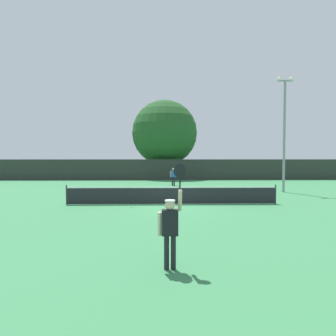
# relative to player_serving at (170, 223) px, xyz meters

# --- Properties ---
(ground_plane) EXTENTS (120.00, 120.00, 0.00)m
(ground_plane) POSITION_rel_player_serving_xyz_m (0.36, 9.59, -1.08)
(ground_plane) COLOR #387F4C
(tennis_net) EXTENTS (11.56, 0.08, 1.07)m
(tennis_net) POSITION_rel_player_serving_xyz_m (0.36, 9.59, -0.57)
(tennis_net) COLOR #232328
(tennis_net) RESTS_ON ground
(perimeter_fence) EXTENTS (38.75, 0.12, 2.27)m
(perimeter_fence) POSITION_rel_player_serving_xyz_m (0.36, 26.59, 0.05)
(perimeter_fence) COLOR #2D332D
(perimeter_fence) RESTS_ON ground
(player_serving) EXTENTS (0.68, 0.39, 2.48)m
(player_serving) POSITION_rel_player_serving_xyz_m (0.00, 0.00, 0.00)
(player_serving) COLOR black
(player_serving) RESTS_ON ground
(player_receiving) EXTENTS (0.57, 0.23, 1.56)m
(player_receiving) POSITION_rel_player_serving_xyz_m (0.84, 19.98, -0.14)
(player_receiving) COLOR blue
(player_receiving) RESTS_ON ground
(tennis_ball) EXTENTS (0.07, 0.07, 0.07)m
(tennis_ball) POSITION_rel_player_serving_xyz_m (-1.74, 8.47, -1.05)
(tennis_ball) COLOR #CCE033
(tennis_ball) RESTS_ON ground
(light_pole) EXTENTS (1.18, 0.28, 8.36)m
(light_pole) POSITION_rel_player_serving_xyz_m (8.74, 15.02, 3.66)
(light_pole) COLOR gray
(light_pole) RESTS_ON ground
(large_tree) EXTENTS (7.90, 7.90, 9.40)m
(large_tree) POSITION_rel_player_serving_xyz_m (0.18, 30.14, 4.36)
(large_tree) COLOR brown
(large_tree) RESTS_ON ground
(parked_car_near) EXTENTS (2.14, 4.30, 1.69)m
(parked_car_near) POSITION_rel_player_serving_xyz_m (-7.65, 34.59, -0.31)
(parked_car_near) COLOR navy
(parked_car_near) RESTS_ON ground
(parked_car_mid) EXTENTS (2.09, 4.28, 1.69)m
(parked_car_mid) POSITION_rel_player_serving_xyz_m (6.95, 34.02, -0.31)
(parked_car_mid) COLOR navy
(parked_car_mid) RESTS_ON ground
(parked_car_far) EXTENTS (2.08, 4.28, 1.69)m
(parked_car_far) POSITION_rel_player_serving_xyz_m (9.84, 34.99, -0.31)
(parked_car_far) COLOR white
(parked_car_far) RESTS_ON ground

